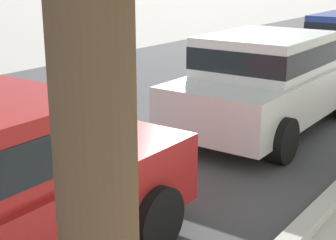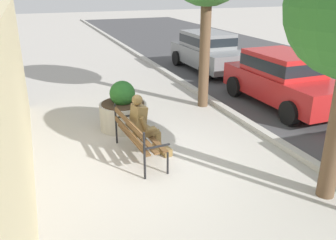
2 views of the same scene
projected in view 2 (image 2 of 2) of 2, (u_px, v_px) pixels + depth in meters
The scene contains 8 objects.
ground_plane at pixel (154, 160), 7.35m from camera, with size 80.00×80.00×0.00m, color #ADA8A0.
curb_stone at pixel (271, 137), 8.31m from camera, with size 60.00×0.20×0.12m, color #B2AFA8.
building_wall_behind at pixel (2, 139), 4.61m from camera, with size 12.00×0.50×3.10m, color #C6B78C.
park_bench at pixel (136, 134), 7.27m from camera, with size 1.83×0.65×0.95m.
bronze_statue_seated at pixel (145, 126), 7.34m from camera, with size 0.60×0.83×1.37m.
concrete_planter at pixel (123, 111), 8.84m from camera, with size 1.18×1.18×1.22m.
parked_car_grey at pixel (208, 50), 14.59m from camera, with size 4.11×1.95×1.56m.
parked_car_red at pixel (284, 78), 10.39m from camera, with size 4.11×1.95×1.56m.
Camera 2 is at (6.20, -2.10, 3.46)m, focal length 37.79 mm.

